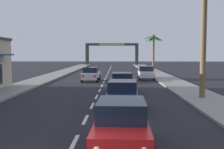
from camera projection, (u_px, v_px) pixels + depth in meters
sidewalk_right at (184, 88)px, 26.11m from camera, size 3.20×110.00×0.14m
sidewalk_left at (19, 87)px, 26.42m from camera, size 3.20×110.00×0.14m
lane_markings at (105, 87)px, 27.20m from camera, size 4.28×89.36×0.01m
sedan_lead_at_stop_bar at (121, 125)px, 9.40m from camera, size 2.04×4.49×1.68m
sedan_third_in_queue at (123, 95)px, 16.22m from camera, size 2.11×4.51×1.68m
sedan_fifth_in_queue at (122, 83)px, 23.05m from camera, size 2.08×4.50×1.68m
sedan_oncoming_far at (91, 74)px, 32.74m from camera, size 2.03×4.48×1.68m
sedan_parked_nearest_kerb at (146, 73)px, 35.38m from camera, size 2.00×4.47×1.68m
palm_right_second at (205, 6)px, 19.39m from camera, size 4.16×4.54×9.39m
palm_right_farthest at (154, 45)px, 47.56m from camera, size 3.31×3.30×6.51m
town_gateway_arch at (112, 51)px, 78.75m from camera, size 14.94×0.90×6.22m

